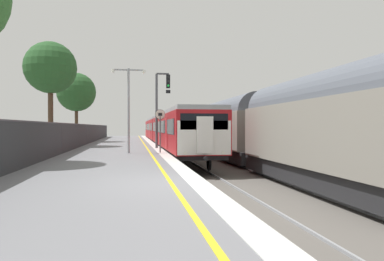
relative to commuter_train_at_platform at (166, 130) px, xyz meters
name	(u,v)px	position (x,y,z in m)	size (l,w,h in m)	color
ground	(272,201)	(0.54, -28.34, -1.88)	(17.40, 110.00, 1.21)	slate
commuter_train_at_platform	(166,130)	(0.00, 0.00, 0.00)	(2.83, 42.29, 3.81)	maroon
freight_train_adjacent_track	(262,127)	(4.00, -18.13, 0.29)	(2.60, 25.64, 4.67)	#232326
signal_gantry	(160,101)	(-1.49, -11.70, 2.16)	(1.10, 0.24, 5.52)	#47474C
speed_limit_sign	(160,125)	(-1.85, -16.49, 0.40)	(0.59, 0.08, 2.61)	#59595B
platform_lamp_mid	(129,102)	(-3.72, -16.59, 1.74)	(2.00, 0.20, 5.02)	#93999E
background_tree_left	(77,93)	(-9.21, 1.04, 3.83)	(4.02, 4.02, 7.20)	#473323
background_tree_centre	(51,69)	(-9.87, -8.06, 4.86)	(4.09, 4.09, 8.31)	#473323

